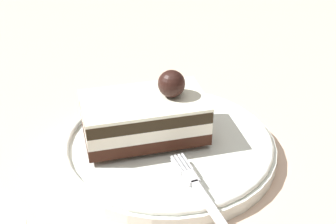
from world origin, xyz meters
TOP-DOWN VIEW (x-y plane):
  - ground_plane at (0.00, 0.00)m, footprint 2.40×2.40m
  - dessert_plate at (-0.02, 0.01)m, footprint 0.21×0.21m
  - cake_slice at (-0.02, -0.02)m, footprint 0.10×0.13m
  - fork at (0.06, 0.04)m, footprint 0.09×0.06m

SIDE VIEW (x-z plane):
  - ground_plane at x=0.00m, z-range 0.00..0.00m
  - dessert_plate at x=-0.02m, z-range 0.00..0.02m
  - fork at x=0.06m, z-range 0.02..0.02m
  - cake_slice at x=-0.02m, z-range 0.01..0.07m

